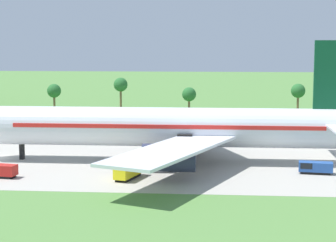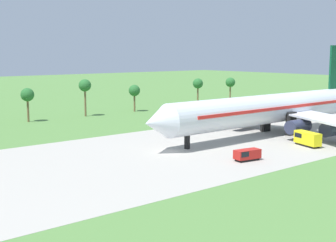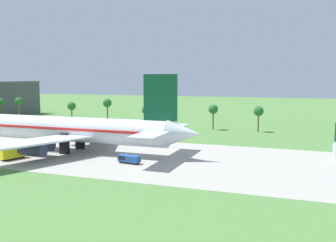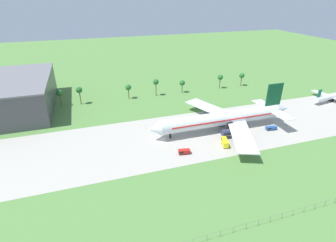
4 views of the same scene
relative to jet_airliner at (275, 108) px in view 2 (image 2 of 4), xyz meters
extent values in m
plane|color=#517F3D|center=(-30.97, 0.35, -5.86)|extent=(600.00, 600.00, 0.00)
cube|color=#A8A399|center=(-30.97, 0.35, -5.85)|extent=(320.00, 44.00, 0.02)
cylinder|color=silver|center=(-1.81, 0.00, 0.07)|extent=(60.01, 6.55, 6.55)
cone|color=silver|center=(-34.43, 0.00, 0.07)|extent=(5.24, 6.42, 6.42)
cube|color=red|center=(-1.81, 0.00, 0.56)|extent=(51.00, 6.68, 0.66)
cube|color=silver|center=(0.13, -14.80, -1.08)|extent=(18.98, 30.63, 0.44)
cube|color=silver|center=(0.13, 14.80, -1.08)|extent=(18.98, 30.63, 0.44)
cylinder|color=#2D334C|center=(-2.23, -7.86, -2.96)|extent=(5.90, 2.95, 2.95)
cylinder|color=#2D334C|center=(0.41, -14.42, -2.96)|extent=(5.90, 2.95, 2.95)
cylinder|color=#2D334C|center=(-2.23, 7.86, -2.96)|extent=(5.90, 2.95, 2.95)
cylinder|color=#2D334C|center=(0.41, 14.42, -2.96)|extent=(5.90, 2.95, 2.95)
cube|color=black|center=(-27.01, 0.00, -3.23)|extent=(0.70, 0.90, 5.27)
cube|color=black|center=(1.19, -3.60, -3.23)|extent=(2.40, 1.20, 5.27)
cube|color=black|center=(1.19, 3.60, -3.23)|extent=(2.40, 1.20, 5.27)
cube|color=black|center=(-6.66, -13.21, -5.66)|extent=(3.21, 5.50, 0.40)
cube|color=yellow|center=(-6.66, -13.21, -4.23)|extent=(3.66, 6.44, 2.47)
cube|color=black|center=(-6.18, -11.60, -3.86)|extent=(2.57, 2.63, 0.90)
cube|color=black|center=(-25.66, -14.00, -5.66)|extent=(4.22, 2.42, 0.40)
cube|color=#B21E19|center=(-25.66, -14.00, -4.68)|extent=(4.95, 2.74, 1.57)
cube|color=black|center=(-26.93, -13.79, -4.44)|extent=(1.95, 2.28, 0.90)
cylinder|color=brown|center=(-0.82, 54.03, -2.82)|extent=(0.56, 0.56, 6.09)
sphere|color=#28662D|center=(-0.82, 54.03, 0.83)|extent=(3.60, 3.60, 3.60)
cylinder|color=brown|center=(43.29, 54.03, -2.40)|extent=(0.56, 0.56, 6.92)
sphere|color=#28662D|center=(43.29, 54.03, 1.65)|extent=(3.60, 3.60, 3.60)
cylinder|color=brown|center=(26.61, 54.03, -2.28)|extent=(0.56, 0.56, 7.17)
sphere|color=#28662D|center=(26.61, 54.03, 1.91)|extent=(3.60, 3.60, 3.60)
cylinder|color=brown|center=(-18.45, 54.03, -1.63)|extent=(0.56, 0.56, 8.47)
sphere|color=#28662D|center=(-18.45, 54.03, 3.21)|extent=(3.60, 3.60, 3.60)
cylinder|color=brown|center=(-35.94, 54.03, -2.49)|extent=(0.56, 0.56, 6.75)
sphere|color=#28662D|center=(-35.94, 54.03, 1.49)|extent=(3.60, 3.60, 3.60)
camera|label=1|loc=(6.39, -100.37, 14.39)|focal=65.00mm
camera|label=2|loc=(-86.45, -65.95, 12.58)|focal=50.00mm
camera|label=3|loc=(58.55, -83.29, 13.56)|focal=40.00mm
camera|label=4|loc=(-59.83, -97.51, 53.85)|focal=28.00mm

